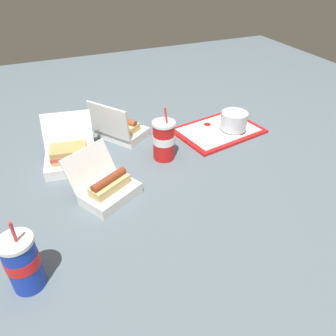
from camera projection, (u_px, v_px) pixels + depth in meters
ground_plane at (168, 171)px, 1.24m from camera, size 3.20×3.20×0.00m
food_tray at (218, 131)px, 1.49m from camera, size 0.41×0.32×0.01m
cake_container at (234, 122)px, 1.46m from camera, size 0.12×0.12×0.08m
ketchup_cup at (207, 127)px, 1.48m from camera, size 0.04×0.04×0.02m
napkin_stack at (227, 133)px, 1.45m from camera, size 0.11×0.11×0.00m
plastic_fork at (206, 126)px, 1.51m from camera, size 0.11×0.06×0.00m
clamshell_sandwich_corner at (70, 156)px, 1.25m from camera, size 0.22×0.25×0.17m
clamshell_hotdog_left at (120, 129)px, 1.43m from camera, size 0.25×0.26×0.18m
clamshell_hotdog_center at (108, 188)px, 1.09m from camera, size 0.25×0.25×0.15m
soda_cup_left at (164, 140)px, 1.27m from camera, size 0.09×0.09×0.22m
soda_cup_center at (23, 262)px, 0.79m from camera, size 0.08×0.08×0.22m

